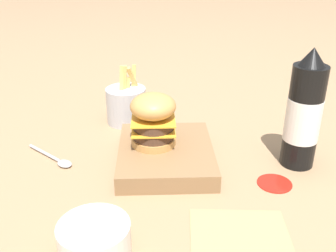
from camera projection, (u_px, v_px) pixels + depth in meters
name	position (u px, v px, depth m)	size (l,w,h in m)	color
ground_plane	(166.00, 160.00, 0.87)	(6.00, 6.00, 0.00)	#9E7A56
serving_board	(168.00, 155.00, 0.85)	(0.24, 0.20, 0.04)	olive
burger	(153.00, 119.00, 0.83)	(0.10, 0.10, 0.12)	tan
ketchup_bottle	(304.00, 114.00, 0.81)	(0.07, 0.07, 0.26)	black
fries_basket	(126.00, 104.00, 1.03)	(0.10, 0.10, 0.15)	#B7B7BC
side_bowl	(94.00, 238.00, 0.60)	(0.11, 0.11, 0.05)	silver
spoon	(57.00, 160.00, 0.86)	(0.11, 0.12, 0.01)	#B2B2B7
ketchup_puddle	(275.00, 183.00, 0.78)	(0.07, 0.07, 0.00)	#B21E14
parchment_square	(241.00, 241.00, 0.63)	(0.17, 0.17, 0.00)	tan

